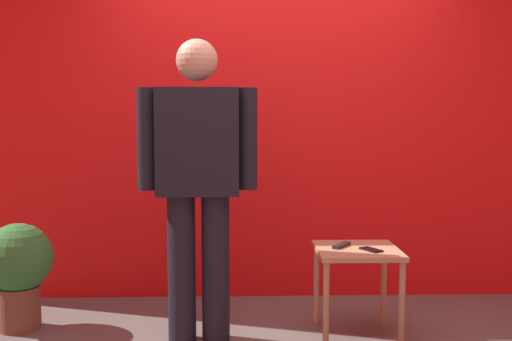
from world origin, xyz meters
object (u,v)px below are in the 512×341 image
(standing_person, at_px, (198,175))
(side_table, at_px, (357,262))
(cell_phone, at_px, (371,250))
(potted_plant, at_px, (18,267))
(tv_remote, at_px, (342,245))

(standing_person, height_order, side_table, standing_person)
(standing_person, xyz_separation_m, side_table, (0.97, 0.03, -0.55))
(side_table, height_order, cell_phone, cell_phone)
(side_table, bearing_deg, potted_plant, 174.84)
(standing_person, bearing_deg, potted_plant, 169.18)
(potted_plant, bearing_deg, cell_phone, -6.60)
(standing_person, height_order, cell_phone, standing_person)
(side_table, bearing_deg, tv_remote, 156.15)
(cell_phone, distance_m, tv_remote, 0.19)
(standing_person, relative_size, potted_plant, 2.65)
(cell_phone, bearing_deg, potted_plant, 142.54)
(standing_person, xyz_separation_m, cell_phone, (1.04, -0.03, -0.46))
(standing_person, bearing_deg, tv_remote, 4.54)
(standing_person, distance_m, side_table, 1.12)
(side_table, relative_size, potted_plant, 0.81)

